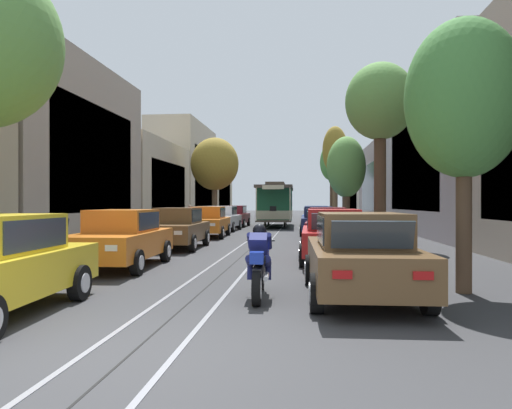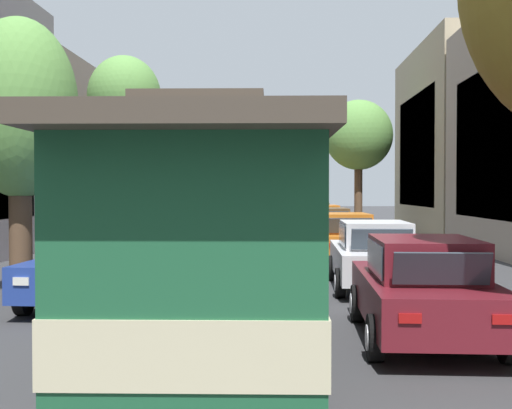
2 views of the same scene
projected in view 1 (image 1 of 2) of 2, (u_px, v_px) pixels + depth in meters
ground_plane at (272, 230)px, 30.10m from camera, size 160.00×160.00×0.00m
trolley_track_rails at (275, 227)px, 34.33m from camera, size 1.14×70.48×0.01m
building_facade_left at (131, 167)px, 33.43m from camera, size 5.30×62.18×9.83m
building_facade_right at (431, 171)px, 30.61m from camera, size 5.63×62.18×9.13m
parked_car_orange_second_left at (122, 238)px, 12.59m from camera, size 2.11×4.41×1.58m
parked_car_brown_mid_left at (178, 228)px, 17.92m from camera, size 2.08×4.40×1.58m
parked_car_orange_fourth_left at (208, 222)px, 23.95m from camera, size 2.12×4.41×1.58m
parked_car_white_fifth_left at (223, 218)px, 29.33m from camera, size 2.06×4.39×1.58m
parked_car_maroon_sixth_left at (235, 216)px, 34.50m from camera, size 2.08×4.40×1.58m
parked_car_brown_near_right at (360, 255)px, 8.58m from camera, size 2.06×4.39×1.58m
parked_car_red_second_right at (333, 235)px, 13.86m from camera, size 2.04×4.38×1.58m
parked_car_maroon_mid_right at (328, 225)px, 19.86m from camera, size 2.15×4.42×1.58m
parked_car_navy_fourth_right at (318, 221)px, 25.42m from camera, size 2.03×4.37×1.58m
parked_car_blue_fifth_right at (316, 218)px, 30.85m from camera, size 2.11×4.41×1.58m
street_tree_kerb_left_second at (215, 164)px, 36.71m from camera, size 3.82×3.59×6.99m
street_tree_kerb_right_near at (464, 100)px, 9.02m from camera, size 2.27×1.94×5.39m
street_tree_kerb_right_second at (380, 105)px, 18.81m from camera, size 2.81×2.86×7.49m
street_tree_kerb_right_mid at (346, 168)px, 29.76m from camera, size 2.50×2.45×6.07m
street_tree_kerb_right_fourth at (335, 153)px, 40.89m from camera, size 2.22×1.92×8.60m
street_tree_kerb_right_far at (331, 163)px, 53.01m from camera, size 2.59×2.57×8.62m
cable_car_trolley at (276, 204)px, 35.18m from camera, size 2.70×9.16×3.28m
motorcycle_with_rider at (259, 263)px, 8.57m from camera, size 0.56×1.99×1.37m
pedestrian_on_left_pavement at (189, 214)px, 36.17m from camera, size 0.55×0.23×1.64m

